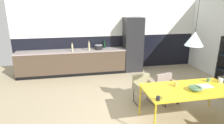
% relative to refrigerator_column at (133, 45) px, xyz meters
% --- Properties ---
extents(ground_plane, '(9.33, 9.33, 0.00)m').
position_rel_refrigerator_column_xyz_m(ground_plane, '(-0.79, -3.17, -1.00)').
color(ground_plane, tan).
extents(back_wall_splashback_dark, '(7.03, 0.12, 1.31)m').
position_rel_refrigerator_column_xyz_m(back_wall_splashback_dark, '(-0.79, 0.36, -0.35)').
color(back_wall_splashback_dark, black).
rests_on(back_wall_splashback_dark, ground).
extents(back_wall_panel_upper, '(7.03, 0.12, 1.31)m').
position_rel_refrigerator_column_xyz_m(back_wall_panel_upper, '(-0.79, 0.36, 0.96)').
color(back_wall_panel_upper, white).
rests_on(back_wall_panel_upper, back_wall_splashback_dark).
extents(kitchen_counter, '(3.82, 0.63, 0.88)m').
position_rel_refrigerator_column_xyz_m(kitchen_counter, '(-2.25, -0.00, -0.56)').
color(kitchen_counter, '#49392C').
rests_on(kitchen_counter, ground).
extents(refrigerator_column, '(0.68, 0.60, 2.01)m').
position_rel_refrigerator_column_xyz_m(refrigerator_column, '(0.00, 0.00, 0.00)').
color(refrigerator_column, '#232326').
rests_on(refrigerator_column, ground).
extents(dining_table, '(1.89, 0.89, 0.76)m').
position_rel_refrigerator_column_xyz_m(dining_table, '(0.16, -3.43, -0.29)').
color(dining_table, gold).
rests_on(dining_table, ground).
extents(armchair_corner_seat, '(0.57, 0.56, 0.72)m').
position_rel_refrigerator_column_xyz_m(armchair_corner_seat, '(0.13, -2.56, -0.53)').
color(armchair_corner_seat, gray).
rests_on(armchair_corner_seat, ground).
extents(armchair_far_side, '(0.54, 0.53, 0.73)m').
position_rel_refrigerator_column_xyz_m(armchair_far_side, '(-0.48, -2.50, -0.52)').
color(armchair_far_side, gray).
rests_on(armchair_far_side, ground).
extents(fruit_bowl, '(0.27, 0.27, 0.09)m').
position_rel_refrigerator_column_xyz_m(fruit_bowl, '(0.22, -3.55, -0.19)').
color(fruit_bowl, '#4C704C').
rests_on(fruit_bowl, dining_table).
extents(open_book, '(0.30, 0.21, 0.02)m').
position_rel_refrigerator_column_xyz_m(open_book, '(0.55, -3.41, -0.24)').
color(open_book, white).
rests_on(open_book, dining_table).
extents(mug_short_terracotta, '(0.12, 0.08, 0.08)m').
position_rel_refrigerator_column_xyz_m(mug_short_terracotta, '(-0.69, -3.79, -0.20)').
color(mug_short_terracotta, black).
rests_on(mug_short_terracotta, dining_table).
extents(mug_glass_clear, '(0.13, 0.09, 0.10)m').
position_rel_refrigerator_column_xyz_m(mug_glass_clear, '(1.03, -3.29, -0.20)').
color(mug_glass_clear, white).
rests_on(mug_glass_clear, dining_table).
extents(mug_wide_latte, '(0.12, 0.07, 0.09)m').
position_rel_refrigerator_column_xyz_m(mug_wide_latte, '(0.80, -3.20, -0.20)').
color(mug_wide_latte, '#5B8456').
rests_on(mug_wide_latte, dining_table).
extents(mug_white_ceramic, '(0.14, 0.09, 0.11)m').
position_rel_refrigerator_column_xyz_m(mug_white_ceramic, '(-0.06, -3.30, -0.19)').
color(mug_white_ceramic, gold).
rests_on(mug_white_ceramic, dining_table).
extents(cooking_pot, '(0.28, 0.28, 0.19)m').
position_rel_refrigerator_column_xyz_m(cooking_pot, '(-1.30, -0.02, -0.04)').
color(cooking_pot, black).
rests_on(cooking_pot, kitchen_counter).
extents(bottle_vinegar_dark, '(0.06, 0.06, 0.31)m').
position_rel_refrigerator_column_xyz_m(bottle_vinegar_dark, '(-2.23, -0.20, 0.01)').
color(bottle_vinegar_dark, tan).
rests_on(bottle_vinegar_dark, kitchen_counter).
extents(bottle_wine_green, '(0.07, 0.07, 0.33)m').
position_rel_refrigerator_column_xyz_m(bottle_wine_green, '(-1.64, -0.08, 0.02)').
color(bottle_wine_green, tan).
rests_on(bottle_wine_green, kitchen_counter).
extents(bottle_spice_small, '(0.07, 0.07, 0.30)m').
position_rel_refrigerator_column_xyz_m(bottle_spice_small, '(-1.05, 0.19, 0.01)').
color(bottle_spice_small, '#0F3319').
rests_on(bottle_spice_small, kitchen_counter).
extents(pendant_lamp_over_table_near, '(0.35, 0.35, 0.90)m').
position_rel_refrigerator_column_xyz_m(pendant_lamp_over_table_near, '(0.16, -3.41, 0.79)').
color(pendant_lamp_over_table_near, black).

